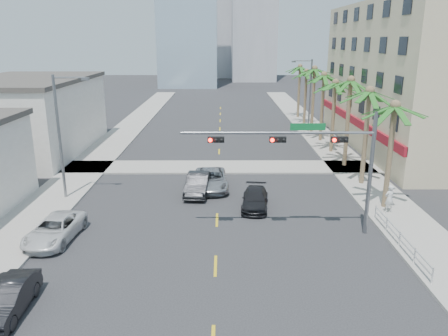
# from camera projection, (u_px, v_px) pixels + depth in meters

# --- Properties ---
(ground) EXTENTS (260.00, 260.00, 0.00)m
(ground) POSITION_uv_depth(u_px,v_px,m) (214.00, 312.00, 18.81)
(ground) COLOR #262628
(ground) RESTS_ON ground
(sidewalk_right) EXTENTS (4.00, 120.00, 0.15)m
(sidewalk_right) POSITION_uv_depth(u_px,v_px,m) (356.00, 173.00, 38.00)
(sidewalk_right) COLOR gray
(sidewalk_right) RESTS_ON ground
(sidewalk_left) EXTENTS (4.00, 120.00, 0.15)m
(sidewalk_left) POSITION_uv_depth(u_px,v_px,m) (81.00, 174.00, 37.94)
(sidewalk_left) COLOR gray
(sidewalk_left) RESTS_ON ground
(sidewalk_cross) EXTENTS (80.00, 4.00, 0.15)m
(sidewalk_cross) POSITION_uv_depth(u_px,v_px,m) (219.00, 167.00, 39.89)
(sidewalk_cross) COLOR gray
(sidewalk_cross) RESTS_ON ground
(building_right) EXTENTS (15.25, 28.00, 15.00)m
(building_right) POSITION_uv_depth(u_px,v_px,m) (430.00, 77.00, 45.51)
(building_right) COLOR beige
(building_right) RESTS_ON ground
(building_left_far) EXTENTS (11.00, 18.00, 7.20)m
(building_left_far) POSITION_uv_depth(u_px,v_px,m) (29.00, 118.00, 44.59)
(building_left_far) COLOR beige
(building_left_far) RESTS_ON ground
(tower_far_center) EXTENTS (16.00, 16.00, 42.00)m
(tower_far_center) POSITION_uv_depth(u_px,v_px,m) (212.00, 6.00, 132.71)
(tower_far_center) COLOR #ADADB2
(tower_far_center) RESTS_ON ground
(traffic_signal_mast) EXTENTS (11.12, 0.54, 7.20)m
(traffic_signal_mast) POSITION_uv_depth(u_px,v_px,m) (317.00, 152.00, 25.02)
(traffic_signal_mast) COLOR slate
(traffic_signal_mast) RESTS_ON ground
(palm_tree_0) EXTENTS (4.80, 4.80, 7.80)m
(palm_tree_0) POSITION_uv_depth(u_px,v_px,m) (395.00, 107.00, 28.34)
(palm_tree_0) COLOR brown
(palm_tree_0) RESTS_ON ground
(palm_tree_1) EXTENTS (4.80, 4.80, 8.16)m
(palm_tree_1) POSITION_uv_depth(u_px,v_px,m) (370.00, 92.00, 33.23)
(palm_tree_1) COLOR brown
(palm_tree_1) RESTS_ON ground
(palm_tree_2) EXTENTS (4.80, 4.80, 8.52)m
(palm_tree_2) POSITION_uv_depth(u_px,v_px,m) (351.00, 81.00, 38.12)
(palm_tree_2) COLOR brown
(palm_tree_2) RESTS_ON ground
(palm_tree_3) EXTENTS (4.80, 4.80, 7.80)m
(palm_tree_3) POSITION_uv_depth(u_px,v_px,m) (336.00, 83.00, 43.30)
(palm_tree_3) COLOR brown
(palm_tree_3) RESTS_ON ground
(palm_tree_4) EXTENTS (4.80, 4.80, 8.16)m
(palm_tree_4) POSITION_uv_depth(u_px,v_px,m) (324.00, 76.00, 48.19)
(palm_tree_4) COLOR brown
(palm_tree_4) RESTS_ON ground
(palm_tree_5) EXTENTS (4.80, 4.80, 8.52)m
(palm_tree_5) POSITION_uv_depth(u_px,v_px,m) (315.00, 69.00, 53.08)
(palm_tree_5) COLOR brown
(palm_tree_5) RESTS_ON ground
(palm_tree_6) EXTENTS (4.80, 4.80, 7.80)m
(palm_tree_6) POSITION_uv_depth(u_px,v_px,m) (307.00, 72.00, 58.26)
(palm_tree_6) COLOR brown
(palm_tree_6) RESTS_ON ground
(palm_tree_7) EXTENTS (4.80, 4.80, 8.16)m
(palm_tree_7) POSITION_uv_depth(u_px,v_px,m) (300.00, 67.00, 63.15)
(palm_tree_7) COLOR brown
(palm_tree_7) RESTS_ON ground
(streetlight_left) EXTENTS (2.55, 0.25, 9.00)m
(streetlight_left) POSITION_uv_depth(u_px,v_px,m) (62.00, 131.00, 30.77)
(streetlight_left) COLOR slate
(streetlight_left) RESTS_ON ground
(streetlight_right) EXTENTS (2.55, 0.25, 9.00)m
(streetlight_right) POSITION_uv_depth(u_px,v_px,m) (309.00, 92.00, 53.85)
(streetlight_right) COLOR slate
(streetlight_right) RESTS_ON ground
(guardrail) EXTENTS (0.08, 8.08, 1.00)m
(guardrail) POSITION_uv_depth(u_px,v_px,m) (400.00, 237.00, 24.40)
(guardrail) COLOR silver
(guardrail) RESTS_ON ground
(car_parked_mid) EXTENTS (1.61, 4.25, 1.38)m
(car_parked_mid) POSITION_uv_depth(u_px,v_px,m) (7.00, 299.00, 18.55)
(car_parked_mid) COLOR black
(car_parked_mid) RESTS_ON ground
(car_parked_far) EXTENTS (2.68, 5.09, 1.36)m
(car_parked_far) POSITION_uv_depth(u_px,v_px,m) (55.00, 229.00, 25.35)
(car_parked_far) COLOR silver
(car_parked_far) RESTS_ON ground
(car_lane_left) EXTENTS (2.00, 4.79, 1.54)m
(car_lane_left) POSITION_uv_depth(u_px,v_px,m) (198.00, 184.00, 33.09)
(car_lane_left) COLOR black
(car_lane_left) RESTS_ON ground
(car_lane_center) EXTENTS (2.81, 5.47, 1.48)m
(car_lane_center) POSITION_uv_depth(u_px,v_px,m) (211.00, 179.00, 34.23)
(car_lane_center) COLOR #A8A9AD
(car_lane_center) RESTS_ON ground
(car_lane_right) EXTENTS (2.23, 4.48, 1.25)m
(car_lane_right) POSITION_uv_depth(u_px,v_px,m) (255.00, 199.00, 30.33)
(car_lane_right) COLOR black
(car_lane_right) RESTS_ON ground
(pedestrian) EXTENTS (0.80, 0.65, 1.89)m
(pedestrian) POSITION_uv_depth(u_px,v_px,m) (389.00, 199.00, 29.06)
(pedestrian) COLOR silver
(pedestrian) RESTS_ON sidewalk_right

